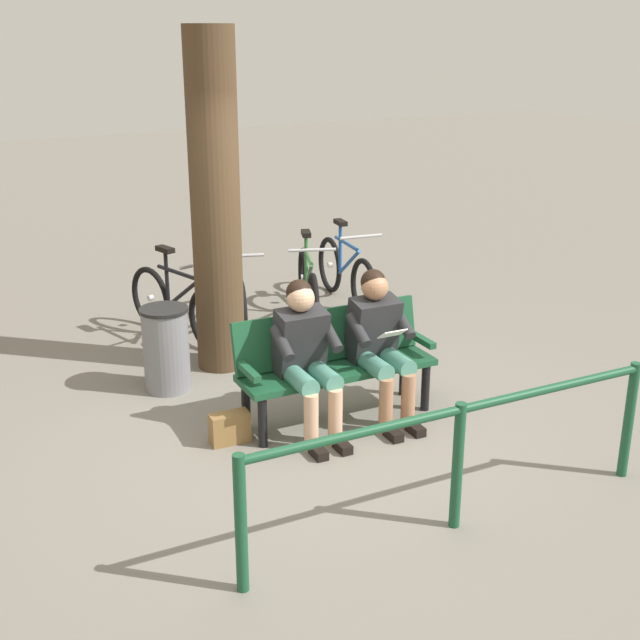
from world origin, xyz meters
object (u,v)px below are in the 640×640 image
Objects in this scene: person_companion at (306,352)px; litter_bin at (166,349)px; bicycle_blue at (237,294)px; bicycle_purple at (308,288)px; bicycle_orange at (346,274)px; bench at (333,357)px; person_reading at (379,338)px; tree_trunk at (215,206)px; bicycle_black at (179,306)px; handbag at (230,428)px.

litter_bin is (0.69, -1.29, -0.29)m from person_companion.
person_companion is 2.54m from bicycle_blue.
litter_bin is at bearing -39.99° from bicycle_purple.
person_companion is 0.72× the size of bicycle_orange.
bicycle_orange and bicycle_purple have the same top height.
bicycle_purple is at bearing 97.18° from bicycle_blue.
person_reading is at bearing 152.84° from bench.
litter_bin is (1.01, -1.13, -0.13)m from bench.
person_reading is at bearing 113.95° from tree_trunk.
bicycle_black is (0.12, -0.81, -1.15)m from tree_trunk.
bicycle_purple is (-1.23, -2.33, -0.30)m from person_companion.
person_companion reaches higher than bicycle_purple.
bicycle_black is (0.19, -2.39, -0.30)m from person_companion.
bicycle_orange is (-1.86, -2.61, -0.30)m from person_companion.
person_companion reaches higher than handbag.
bicycle_orange is at bearing 113.57° from bicycle_blue.
litter_bin is (0.62, 0.29, -1.13)m from tree_trunk.
person_reading is 2.52m from bicycle_blue.
person_reading reaches higher than handbag.
bicycle_purple is at bearing -110.58° from bench.
bicycle_orange is 1.04× the size of bicycle_blue.
person_reading is at bearing 174.07° from handbag.
person_reading is 4.00× the size of handbag.
tree_trunk is 1.89m from bicycle_purple.
litter_bin is 2.19m from bicycle_purple.
person_reading is 0.74× the size of bicycle_black.
bicycle_purple is (-1.83, -2.22, 0.24)m from handbag.
bench is 0.99× the size of bicycle_black.
bicycle_black is (0.67, 0.09, 0.00)m from bicycle_blue.
tree_trunk is at bearing -7.49° from bicycle_black.
person_reading is at bearing 21.80° from bicycle_blue.
litter_bin is 0.46× the size of bicycle_black.
bicycle_orange is (-1.93, -1.03, -1.15)m from tree_trunk.
tree_trunk reaches higher than handbag.
bench is 1.00× the size of bicycle_blue.
bench is 2.90m from bicycle_orange.
bicycle_orange is (-1.22, -2.63, -0.31)m from person_reading.
litter_bin is 1.67m from bicycle_blue.
bench is 5.39× the size of handbag.
bicycle_black is at bearing -68.90° from person_reading.
bicycle_orange reaches higher than bench.
bicycle_purple reaches higher than bench.
bench is 1.35× the size of person_reading.
tree_trunk reaches higher than bicycle_blue.
person_reading is (-0.31, 0.18, 0.16)m from bench.
bicycle_blue is (0.16, -2.50, -0.31)m from person_reading.
person_reading is at bearing -17.06° from bicycle_orange.
tree_trunk is 1.41m from bicycle_black.
person_companion is at bearing 170.05° from handbag.
bench is at bearing -177.05° from handbag.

